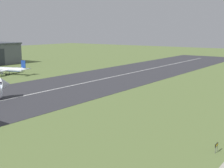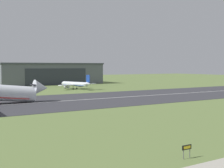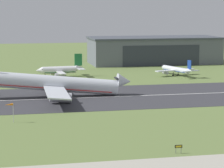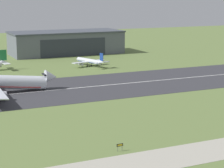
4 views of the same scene
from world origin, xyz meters
The scene contains 5 objects.
ground_plane centered at (0.00, 53.17, 0.00)m, with size 663.07×663.07×0.00m, color olive.
runway_strip centered at (0.00, 106.34, 0.03)m, with size 423.07×48.86×0.06m, color #333338.
runway_centreline centered at (0.00, 106.34, 0.07)m, with size 380.77×0.70×0.01m, color silver.
airplane_parked_east centered at (38.70, 155.61, 2.78)m, with size 20.10×23.31×7.90m.
runway_sign centered at (-2.44, 33.42, 1.40)m, with size 1.67×0.13×1.86m.
Camera 1 is at (-61.39, 16.35, 23.92)m, focal length 50.00 mm.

